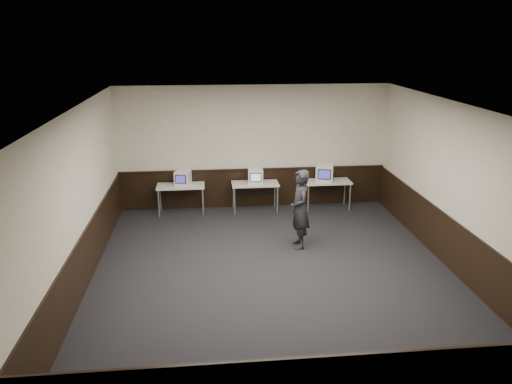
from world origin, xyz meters
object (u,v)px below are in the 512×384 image
Objects in this scene: desk_left at (181,188)px; desk_right at (327,183)px; desk_center at (255,186)px; emac_left at (183,178)px; person at (300,209)px; emac_right at (324,173)px; emac_center at (256,176)px.

desk_left is 1.00× the size of desk_right.
desk_left is at bearing 180.00° from desk_center.
desk_center is at bearing 12.89° from emac_left.
emac_left is at bearing 18.41° from desk_left.
desk_left is 0.26m from emac_left.
desk_center is 1.90m from desk_right.
desk_left is at bearing 180.00° from desk_right.
person is (-1.19, -2.38, 0.18)m from desk_right.
emac_right is 2.62m from person.
emac_center reaches higher than desk_left.
desk_right is 2.13× the size of emac_right.
emac_center is at bearing -167.52° from person.
desk_left is at bearing -148.06° from emac_left.
desk_center is 1.00× the size of desk_right.
person is at bearing -116.49° from desk_right.
emac_left is 0.27× the size of person.
emac_center is at bearing -164.53° from emac_right.
emac_right is at bearing 151.10° from person.
desk_right is at bearing 0.00° from desk_left.
desk_right is at bearing 18.95° from emac_right.
person is at bearing -29.72° from emac_left.
person reaches higher than desk_left.
desk_left is 1.93m from emac_center.
emac_left is at bearing 179.68° from desk_right.
desk_right is (3.80, 0.00, 0.00)m from desk_left.
person is (-1.09, -2.37, -0.11)m from emac_right.
emac_left is (-3.74, 0.02, 0.25)m from desk_right.
person reaches higher than emac_right.
desk_center is at bearing 180.00° from desk_right.
emac_right is (-0.09, -0.01, 0.29)m from desk_right.
emac_left is at bearing -165.45° from emac_right.
emac_center is 1.80m from emac_right.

